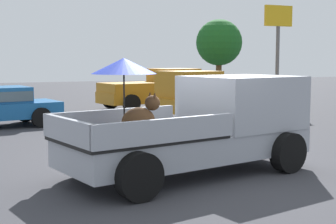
{
  "coord_description": "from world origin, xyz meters",
  "views": [
    {
      "loc": [
        -4.19,
        -8.54,
        2.26
      ],
      "look_at": [
        0.14,
        1.3,
        1.1
      ],
      "focal_mm": 53.06,
      "sensor_mm": 36.0,
      "label": 1
    }
  ],
  "objects": [
    {
      "name": "motel_sign",
      "position": [
        9.11,
        9.69,
        3.25
      ],
      "size": [
        1.4,
        0.16,
        4.58
      ],
      "color": "#59595B",
      "rests_on": "ground"
    },
    {
      "name": "pickup_truck_red",
      "position": [
        4.97,
        8.38,
        0.87
      ],
      "size": [
        5.09,
        3.02,
        1.8
      ],
      "rotation": [
        0.0,
        0.0,
        3.38
      ],
      "color": "black",
      "rests_on": "ground"
    },
    {
      "name": "tree_by_lot",
      "position": [
        9.4,
        15.42,
        3.11
      ],
      "size": [
        2.53,
        2.53,
        4.4
      ],
      "color": "brown",
      "rests_on": "ground"
    },
    {
      "name": "pickup_truck_far",
      "position": [
        4.41,
        12.42,
        0.87
      ],
      "size": [
        5.04,
        2.82,
        1.8
      ],
      "rotation": [
        0.0,
        0.0,
        0.17
      ],
      "color": "black",
      "rests_on": "ground"
    },
    {
      "name": "pickup_truck_main",
      "position": [
        0.42,
        0.09,
        0.96
      ],
      "size": [
        5.32,
        3.06,
        2.27
      ],
      "rotation": [
        0.0,
        0.0,
        0.2
      ],
      "color": "black",
      "rests_on": "ground"
    },
    {
      "name": "ground_plane",
      "position": [
        0.0,
        0.0,
        0.0
      ],
      "size": [
        80.0,
        80.0,
        0.0
      ],
      "primitive_type": "plane",
      "color": "#38383D"
    }
  ]
}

